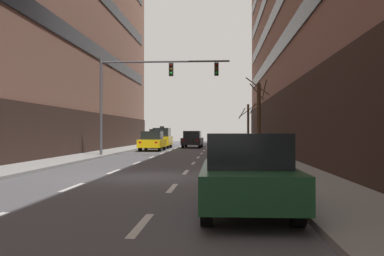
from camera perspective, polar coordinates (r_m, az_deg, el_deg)
ground_plane at (r=15.97m, az=-6.84°, el=-6.48°), size 120.00×120.00×0.00m
sidewalk_right at (r=15.95m, az=14.13°, el=-6.23°), size 2.51×80.00×0.14m
lane_stripe_l1_s3 at (r=13.47m, az=-15.59°, el=-7.58°), size 0.16×2.00×0.01m
lane_stripe_l1_s4 at (r=18.24m, az=-10.35°, el=-5.72°), size 0.16×2.00×0.01m
lane_stripe_l1_s5 at (r=23.10m, az=-7.32°, el=-4.61°), size 0.16×2.00×0.01m
lane_stripe_l1_s6 at (r=28.01m, az=-5.35°, el=-3.89°), size 0.16×2.00×0.01m
lane_stripe_l1_s7 at (r=32.95m, az=-3.97°, el=-3.37°), size 0.16×2.00×0.01m
lane_stripe_l1_s8 at (r=37.91m, az=-2.96°, el=-2.99°), size 0.16×2.00×0.01m
lane_stripe_l1_s9 at (r=42.87m, az=-2.18°, el=-2.70°), size 0.16×2.00×0.01m
lane_stripe_l1_s10 at (r=47.85m, az=-1.56°, el=-2.47°), size 0.16×2.00×0.01m
lane_stripe_l2_s2 at (r=7.92m, az=-6.76°, el=-12.64°), size 0.16×2.00×0.01m
lane_stripe_l2_s3 at (r=12.80m, az=-2.64°, el=-7.97°), size 0.16×2.00×0.01m
lane_stripe_l2_s4 at (r=17.75m, az=-0.83°, el=-5.87°), size 0.16×2.00×0.01m
lane_stripe_l2_s5 at (r=22.72m, az=0.18°, el=-4.69°), size 0.16×2.00×0.01m
lane_stripe_l2_s6 at (r=27.70m, az=0.82°, el=-3.93°), size 0.16×2.00×0.01m
lane_stripe_l2_s7 at (r=32.69m, az=1.27°, el=-3.40°), size 0.16×2.00×0.01m
lane_stripe_l2_s8 at (r=37.68m, az=1.60°, el=-3.01°), size 0.16×2.00×0.01m
lane_stripe_l2_s9 at (r=42.67m, az=1.85°, el=-2.71°), size 0.16×2.00×0.01m
lane_stripe_l2_s10 at (r=47.66m, az=2.05°, el=-2.48°), size 0.16×2.00×0.01m
taxi_driving_0 at (r=43.33m, az=-4.01°, el=-1.34°), size 1.79×4.21×2.20m
car_driving_1 at (r=44.05m, az=0.07°, el=-1.54°), size 2.08×4.68×1.73m
taxi_driving_2 at (r=37.13m, az=-5.28°, el=-1.76°), size 1.92×4.53×1.88m
car_parked_0 at (r=8.94m, az=7.30°, el=-6.04°), size 1.86×4.38×1.64m
traffic_signal_0 at (r=28.38m, az=-6.26°, el=5.88°), size 8.54×0.35×6.45m
street_tree_0 at (r=29.17m, az=8.87°, el=1.48°), size 1.54×1.45×5.13m
street_tree_1 at (r=40.13m, az=7.46°, el=0.50°), size 1.87×1.26×4.22m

